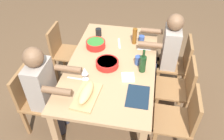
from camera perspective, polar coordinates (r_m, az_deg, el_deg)
The scene contains 24 objects.
ground_plane at distance 3.22m, azimuth 0.00°, elevation -8.52°, with size 8.00×8.00×0.00m, color brown.
dining_table at distance 2.75m, azimuth 0.00°, elevation 0.51°, with size 1.77×1.04×0.74m.
chair_near_center at distance 2.88m, azimuth 16.69°, elevation -4.20°, with size 0.40×0.40×0.85m.
chair_far_right at distance 3.44m, azimuth -12.41°, elevation 5.01°, with size 0.40×0.40×0.85m.
chair_far_left at distance 2.80m, azimuth -19.22°, elevation -6.62°, with size 0.40×0.40×0.85m.
diner_far_left at distance 2.57m, azimuth -16.62°, elevation -4.04°, with size 0.41×0.53×1.20m.
chair_near_left at distance 2.56m, azimuth 17.12°, elevation -11.80°, with size 0.40×0.40×0.85m.
chair_near_right at distance 3.25m, azimuth 16.36°, elevation 1.77°, with size 0.40×0.40×0.85m.
diner_near_right at distance 3.10m, azimuth 13.74°, elevation 5.27°, with size 0.41×0.53×1.20m.
serving_bowl_greens at distance 2.95m, azimuth -4.16°, elevation 6.64°, with size 0.25×0.25×0.09m.
serving_bowl_salad at distance 2.64m, azimuth -1.23°, elevation 1.75°, with size 0.27×0.27×0.07m.
cutting_board at distance 2.31m, azimuth -6.42°, elevation -6.60°, with size 0.40×0.22×0.02m, color tan.
bread_loaf at distance 2.27m, azimuth -6.52°, elevation -5.66°, with size 0.32×0.11×0.09m, color tan.
wine_bottle at distance 2.55m, azimuth 7.80°, elevation 1.65°, with size 0.08×0.08×0.29m.
beer_bottle at distance 3.00m, azimuth 5.76°, elevation 8.53°, with size 0.06×0.06×0.22m, color brown.
wine_glass at distance 2.43m, azimuth -6.95°, elevation -0.37°, with size 0.08×0.08×0.17m.
cup_near_center at distance 2.67m, azimuth 6.60°, elevation 2.49°, with size 0.07×0.07×0.11m, color #334C8C.
cup_far_right at distance 3.18m, azimuth -3.43°, elevation 9.53°, with size 0.08×0.08×0.11m, color black.
fork_far_left at distance 2.53m, azimuth -9.46°, elevation -2.08°, with size 0.02×0.17×0.01m, color silver.
placemat_near_left at distance 2.32m, azimuth 6.56°, elevation -6.63°, with size 0.32×0.23×0.01m, color #142333.
cup_near_right at distance 3.08m, azimuth 7.48°, elevation 7.81°, with size 0.08×0.08×0.09m, color #334C8C.
fork_near_right at distance 2.95m, azimuth 8.13°, elevation 5.18°, with size 0.02×0.17×0.01m, color silver.
carving_knife at distance 3.04m, azimuth 1.84°, elevation 6.77°, with size 0.23×0.02×0.01m, color silver.
napkin_stack at distance 2.50m, azimuth 4.07°, elevation -1.82°, with size 0.14×0.14×0.02m, color white.
Camera 1 is at (-2.07, -0.38, 2.44)m, focal length 36.07 mm.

